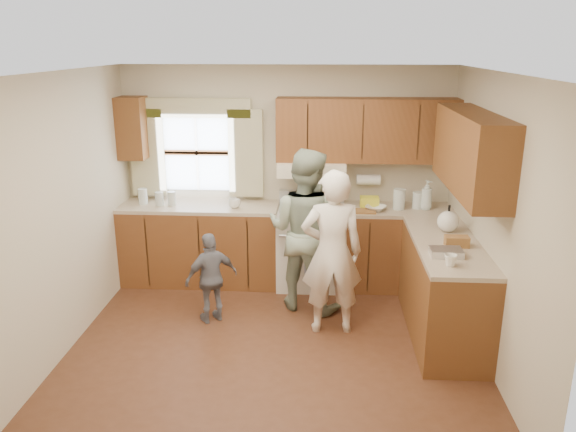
# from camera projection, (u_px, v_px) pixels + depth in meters

# --- Properties ---
(room) EXTENTS (3.80, 3.80, 3.80)m
(room) POSITION_uv_depth(u_px,v_px,m) (274.00, 218.00, 4.93)
(room) COLOR #492716
(room) RESTS_ON ground
(kitchen_fixtures) EXTENTS (3.80, 2.25, 2.15)m
(kitchen_fixtures) POSITION_uv_depth(u_px,v_px,m) (339.00, 226.00, 6.05)
(kitchen_fixtures) COLOR #45200E
(kitchen_fixtures) RESTS_ON ground
(stove) EXTENTS (0.76, 0.67, 1.07)m
(stove) POSITION_uv_depth(u_px,v_px,m) (311.00, 246.00, 6.52)
(stove) COLOR silver
(stove) RESTS_ON ground
(woman_left) EXTENTS (0.63, 0.44, 1.63)m
(woman_left) POSITION_uv_depth(u_px,v_px,m) (332.00, 253.00, 5.35)
(woman_left) COLOR silver
(woman_left) RESTS_ON ground
(woman_right) EXTENTS (1.01, 0.90, 1.72)m
(woman_right) POSITION_uv_depth(u_px,v_px,m) (305.00, 230.00, 5.85)
(woman_right) COLOR #2A4331
(woman_right) RESTS_ON ground
(child) EXTENTS (0.59, 0.49, 0.94)m
(child) POSITION_uv_depth(u_px,v_px,m) (212.00, 278.00, 5.63)
(child) COLOR slate
(child) RESTS_ON ground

